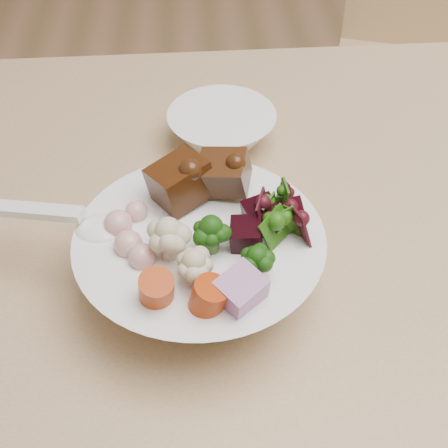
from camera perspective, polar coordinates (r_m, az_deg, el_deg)
name	(u,v)px	position (r m, az deg, el deg)	size (l,w,h in m)	color
chair_far	(447,55)	(1.42, 19.69, 14.32)	(0.55, 0.55, 0.97)	tan
food_bowl	(202,257)	(0.63, -2.03, -3.02)	(0.25, 0.25, 0.13)	white
soup_spoon	(85,225)	(0.64, -12.63, -0.08)	(0.15, 0.08, 0.03)	white
side_bowl	(222,129)	(0.83, -0.21, 8.66)	(0.14, 0.14, 0.05)	white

